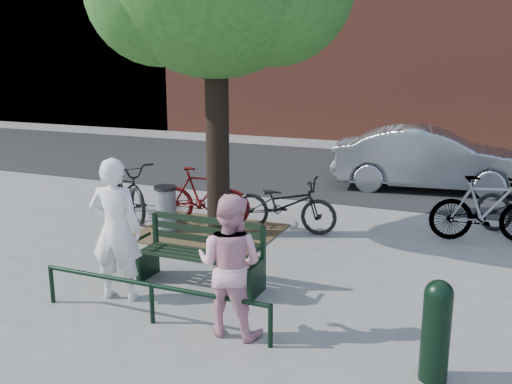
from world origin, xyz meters
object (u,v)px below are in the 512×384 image
at_px(person_right, 230,265).
at_px(litter_bin, 166,208).
at_px(park_bench, 202,251).
at_px(bollard, 436,327).
at_px(parked_car, 430,159).
at_px(person_left, 116,230).
at_px(bicycle_c, 285,204).

distance_m(person_right, litter_bin, 4.09).
height_order(park_bench, bollard, bollard).
distance_m(person_right, parked_car, 8.32).
height_order(person_left, parked_car, person_left).
bearing_deg(person_left, person_right, 157.47).
distance_m(person_right, bicycle_c, 3.95).
distance_m(bollard, litter_bin, 5.88).
relative_size(litter_bin, parked_car, 0.19).
bearing_deg(parked_car, person_right, 163.71).
height_order(park_bench, litter_bin, park_bench).
xyz_separation_m(person_left, bollard, (3.99, -0.42, -0.38)).
relative_size(bollard, bicycle_c, 0.54).
relative_size(bollard, litter_bin, 1.25).
bearing_deg(bicycle_c, park_bench, 172.64).
relative_size(person_right, bicycle_c, 0.86).
distance_m(park_bench, person_left, 1.24).
relative_size(person_left, litter_bin, 2.25).
bearing_deg(parked_car, park_bench, 155.10).
relative_size(person_left, bicycle_c, 0.98).
relative_size(person_right, bollard, 1.58).
height_order(person_left, bicycle_c, person_left).
distance_m(person_left, bollard, 4.03).
distance_m(person_left, bicycle_c, 3.74).
height_order(park_bench, person_left, person_left).
height_order(park_bench, bicycle_c, bicycle_c).
bearing_deg(person_right, litter_bin, -48.69).
bearing_deg(parked_car, person_left, 151.68).
bearing_deg(park_bench, bollard, -21.33).
bearing_deg(park_bench, bicycle_c, 85.54).
distance_m(park_bench, person_right, 1.51).
bearing_deg(person_left, park_bench, -146.48).
height_order(person_right, litter_bin, person_right).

